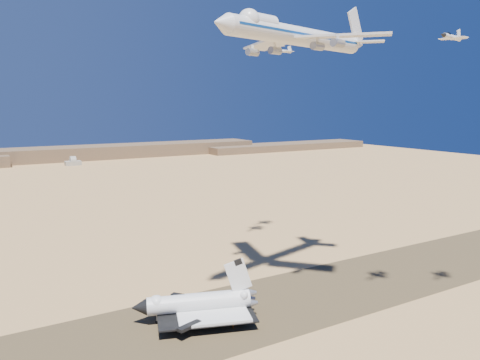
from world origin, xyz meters
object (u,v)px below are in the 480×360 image
crew_c (233,325)px  chase_jet_d (282,51)px  chase_jet_a (452,37)px  crew_b (223,322)px  crew_a (226,319)px  carrier_747 (295,35)px  chase_jet_c (273,45)px  shuttle (198,304)px

crew_c → chase_jet_d: (69.01, 70.24, 101.67)m
chase_jet_a → crew_c: bearing=137.6°
crew_b → crew_a: bearing=-95.6°
crew_b → chase_jet_d: chase_jet_d is taller
carrier_747 → crew_c: bearing=-178.2°
carrier_747 → chase_jet_a: size_ratio=5.59×
carrier_747 → chase_jet_a: (30.09, -41.86, -3.38)m
crew_b → crew_c: bearing=159.2°
carrier_747 → chase_jet_c: bearing=48.4°
crew_a → crew_c: (-0.28, -5.56, 0.13)m
shuttle → chase_jet_a: (68.89, -44.14, 90.76)m
carrier_747 → chase_jet_d: (37.88, 60.83, 2.67)m
crew_b → crew_c: crew_c is taller
chase_jet_a → chase_jet_d: 103.16m
shuttle → chase_jet_a: size_ratio=2.90×
chase_jet_c → chase_jet_d: chase_jet_c is taller
chase_jet_a → crew_a: bearing=133.5°
shuttle → chase_jet_d: chase_jet_d is taller
carrier_747 → crew_a: (-30.85, -3.86, -99.13)m
crew_c → chase_jet_a: 118.08m
carrier_747 → chase_jet_d: 71.71m
crew_a → chase_jet_a: size_ratio=0.10×
chase_jet_a → chase_jet_c: chase_jet_c is taller
crew_a → chase_jet_d: (68.74, 64.68, 101.80)m
crew_b → chase_jet_a: (62.83, -36.62, 95.63)m
shuttle → crew_b: (6.06, -7.52, -4.87)m
carrier_747 → chase_jet_a: carrier_747 is taller
chase_jet_a → shuttle: bearing=132.8°
shuttle → chase_jet_a: bearing=-14.4°
crew_a → chase_jet_a: bearing=-127.1°
shuttle → carrier_747: (38.80, -2.28, 94.14)m
crew_b → crew_c: (1.61, -4.17, 0.01)m
carrier_747 → chase_jet_d: carrier_747 is taller
crew_c → chase_jet_d: bearing=-99.2°
crew_c → chase_jet_c: chase_jet_c is taller
shuttle → crew_c: shuttle is taller
crew_c → chase_jet_a: size_ratio=0.12×
crew_c → chase_jet_a: bearing=-172.6°
carrier_747 → chase_jet_c: 56.95m
chase_jet_c → chase_jet_d: size_ratio=1.02×
crew_b → chase_jet_d: (70.62, 66.07, 101.68)m
crew_b → chase_jet_a: 120.13m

